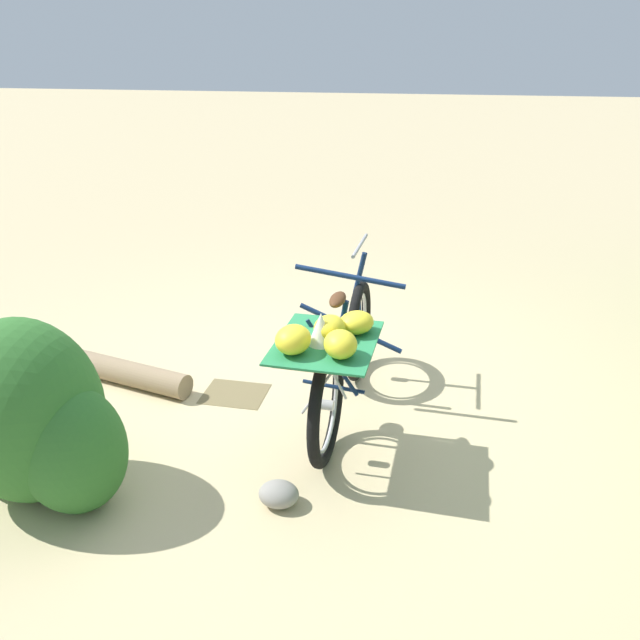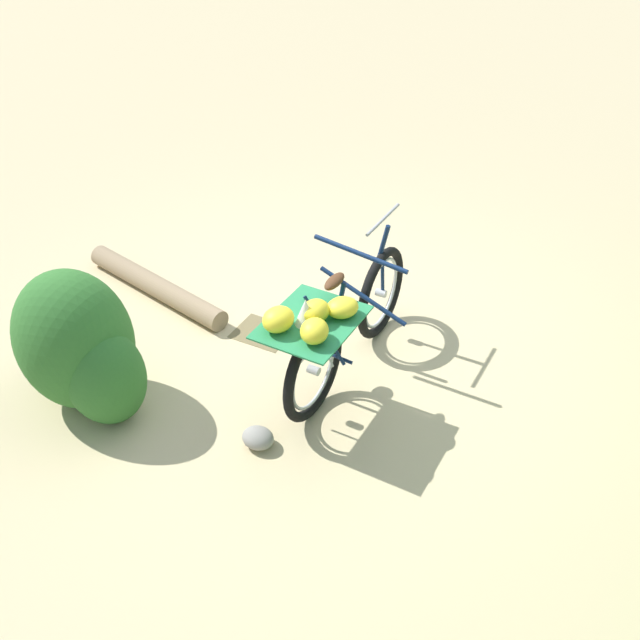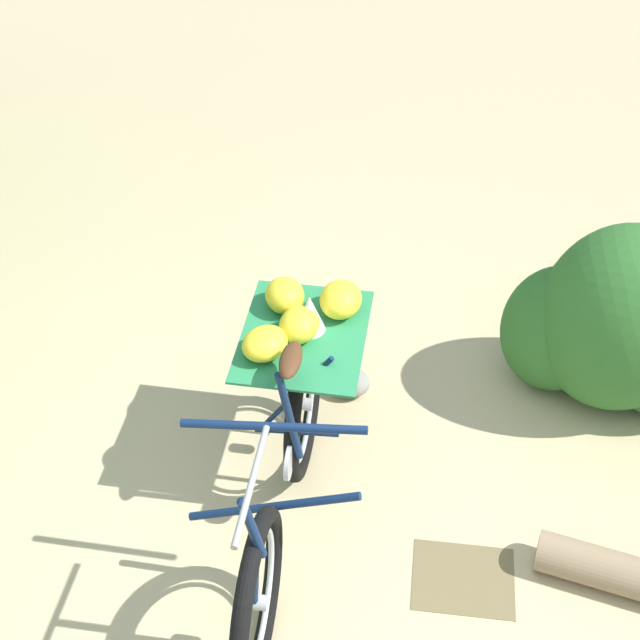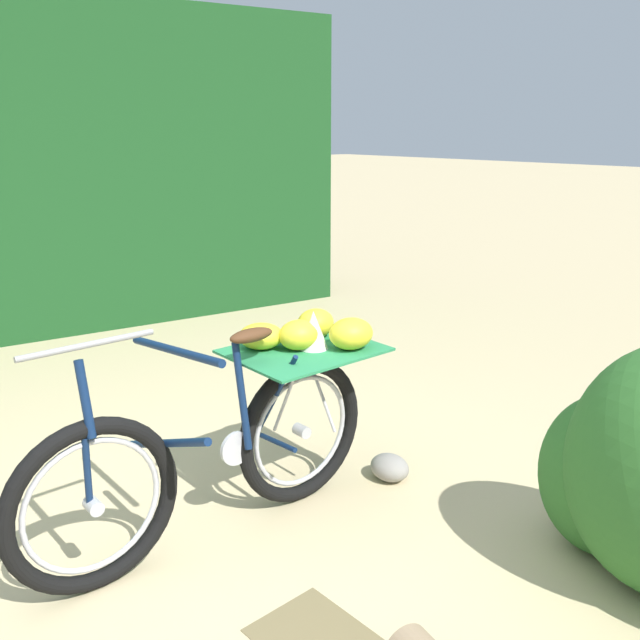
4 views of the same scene
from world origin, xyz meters
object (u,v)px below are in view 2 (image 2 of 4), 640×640
(shrub_cluster, at_px, (78,348))
(path_stone, at_px, (258,438))
(bicycle, at_px, (340,325))
(fallen_log, at_px, (156,286))

(shrub_cluster, xyz_separation_m, path_stone, (-1.29, -0.16, -0.38))
(bicycle, relative_size, path_stone, 8.20)
(shrub_cluster, height_order, path_stone, shrub_cluster)
(shrub_cluster, distance_m, path_stone, 1.36)
(fallen_log, height_order, shrub_cluster, shrub_cluster)
(fallen_log, relative_size, path_stone, 7.29)
(fallen_log, distance_m, shrub_cluster, 1.38)
(bicycle, height_order, shrub_cluster, bicycle)
(fallen_log, relative_size, shrub_cluster, 1.47)
(bicycle, bearing_deg, path_stone, 169.30)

